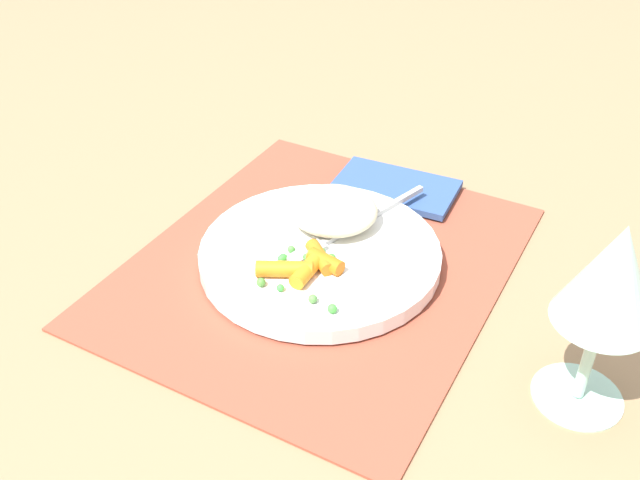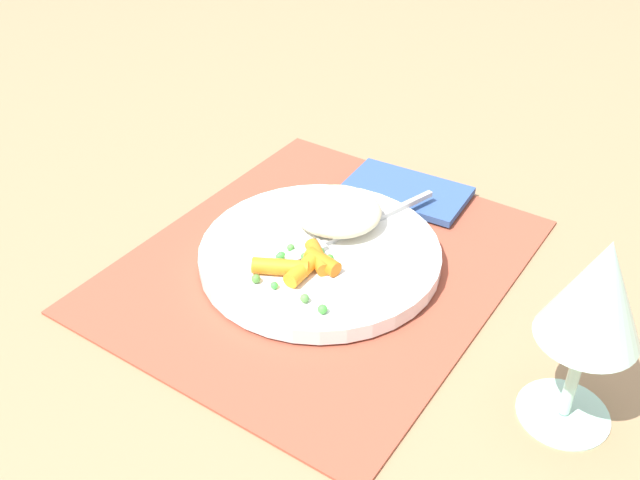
{
  "view_description": "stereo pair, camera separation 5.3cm",
  "coord_description": "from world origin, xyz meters",
  "px_view_note": "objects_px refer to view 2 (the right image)",
  "views": [
    {
      "loc": [
        0.52,
        0.28,
        0.46
      ],
      "look_at": [
        0.0,
        0.0,
        0.03
      ],
      "focal_mm": 40.51,
      "sensor_mm": 36.0,
      "label": 1
    },
    {
      "loc": [
        0.49,
        0.33,
        0.46
      ],
      "look_at": [
        0.0,
        0.0,
        0.03
      ],
      "focal_mm": 40.51,
      "sensor_mm": 36.0,
      "label": 2
    }
  ],
  "objects_px": {
    "rice_mound": "(337,211)",
    "fork": "(349,232)",
    "carrot_portion": "(302,265)",
    "plate": "(320,254)",
    "napkin": "(406,191)",
    "wine_glass": "(597,298)"
  },
  "relations": [
    {
      "from": "plate",
      "to": "fork",
      "type": "height_order",
      "value": "fork"
    },
    {
      "from": "rice_mound",
      "to": "fork",
      "type": "xyz_separation_m",
      "value": [
        0.01,
        0.02,
        -0.01
      ]
    },
    {
      "from": "plate",
      "to": "carrot_portion",
      "type": "bearing_deg",
      "value": 9.51
    },
    {
      "from": "plate",
      "to": "wine_glass",
      "type": "bearing_deg",
      "value": 78.99
    },
    {
      "from": "rice_mound",
      "to": "carrot_portion",
      "type": "xyz_separation_m",
      "value": [
        0.09,
        0.02,
        -0.01
      ]
    },
    {
      "from": "plate",
      "to": "napkin",
      "type": "bearing_deg",
      "value": 175.9
    },
    {
      "from": "plate",
      "to": "rice_mound",
      "type": "relative_size",
      "value": 2.6
    },
    {
      "from": "rice_mound",
      "to": "napkin",
      "type": "height_order",
      "value": "rice_mound"
    },
    {
      "from": "fork",
      "to": "wine_glass",
      "type": "height_order",
      "value": "wine_glass"
    },
    {
      "from": "rice_mound",
      "to": "fork",
      "type": "bearing_deg",
      "value": 62.81
    },
    {
      "from": "wine_glass",
      "to": "napkin",
      "type": "distance_m",
      "value": 0.36
    },
    {
      "from": "carrot_portion",
      "to": "napkin",
      "type": "height_order",
      "value": "carrot_portion"
    },
    {
      "from": "rice_mound",
      "to": "carrot_portion",
      "type": "relative_size",
      "value": 1.24
    },
    {
      "from": "carrot_portion",
      "to": "wine_glass",
      "type": "relative_size",
      "value": 0.44
    },
    {
      "from": "fork",
      "to": "plate",
      "type": "bearing_deg",
      "value": -17.6
    },
    {
      "from": "rice_mound",
      "to": "fork",
      "type": "relative_size",
      "value": 0.49
    },
    {
      "from": "plate",
      "to": "wine_glass",
      "type": "distance_m",
      "value": 0.3
    },
    {
      "from": "carrot_portion",
      "to": "fork",
      "type": "height_order",
      "value": "carrot_portion"
    },
    {
      "from": "fork",
      "to": "napkin",
      "type": "bearing_deg",
      "value": 179.89
    },
    {
      "from": "rice_mound",
      "to": "plate",
      "type": "bearing_deg",
      "value": 12.15
    },
    {
      "from": "fork",
      "to": "napkin",
      "type": "xyz_separation_m",
      "value": [
        -0.13,
        0.0,
        -0.02
      ]
    },
    {
      "from": "fork",
      "to": "wine_glass",
      "type": "bearing_deg",
      "value": 71.16
    }
  ]
}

